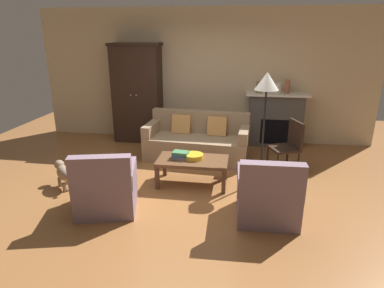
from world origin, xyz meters
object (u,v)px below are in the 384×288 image
Objects in this scene: mantel_vase_terracotta at (287,87)px; side_chair_wooden at (289,143)px; fruit_bowl at (194,156)px; floor_lamp at (267,88)px; book_stack at (180,155)px; dog at (64,173)px; coffee_table at (193,162)px; armoire at (138,93)px; fireplace at (275,119)px; couch at (197,142)px; mantel_vase_bronze at (259,87)px; armchair_near_right at (268,197)px; armchair_near_left at (106,189)px; mantel_vase_cream at (278,88)px.

side_chair_wooden is at bearing -92.76° from mantel_vase_terracotta.
floor_lamp reaches higher than fruit_bowl.
dog is at bearing -166.61° from book_stack.
coffee_table is at bearing -126.80° from mantel_vase_terracotta.
fireplace is at bearing 1.51° from armoire.
coffee_table is at bearing -154.43° from side_chair_wooden.
fireplace reaches higher than couch.
mantel_vase_bronze reaches higher than couch.
couch is 7.23× the size of book_stack.
book_stack is 0.30× the size of side_chair_wooden.
mantel_vase_terracotta is at bearing 80.60° from armchair_near_right.
fireplace is 2.61m from coffee_table.
fireplace is at bearing 52.21° from armchair_near_left.
armoire reaches higher than mantel_vase_bronze.
armoire is 1.20× the size of floor_lamp.
side_chair_wooden is (1.62, -0.43, 0.19)m from couch.
coffee_table is 1.42m from armchair_near_right.
mantel_vase_bronze is at bearing 56.62° from armchair_near_left.
floor_lamp reaches higher than armchair_near_left.
side_chair_wooden reaches higher than book_stack.
fruit_bowl is 1.46× the size of mantel_vase_cream.
coffee_table is 1.25× the size of armchair_near_right.
couch is 2.12× the size of armchair_near_left.
mantel_vase_bronze is at bearing 41.07° from couch.
coffee_table is 2.83m from mantel_vase_terracotta.
fireplace is 2.75× the size of dog.
mantel_vase_terracotta is at bearing 87.24° from side_chair_wooden.
fireplace reaches higher than fruit_bowl.
coffee_table is at bearing -110.99° from fruit_bowl.
fruit_bowl is at bearing -123.55° from fireplace.
armchair_near_right is (1.30, -0.89, -0.16)m from book_stack.
fruit_bowl is 0.18× the size of floor_lamp.
side_chair_wooden is at bearing 25.57° from coffee_table.
armchair_near_right is at bearing -48.63° from armoire.
dog is (-1.95, -0.42, -0.12)m from coffee_table.
book_stack is 2.80m from mantel_vase_cream.
mantel_vase_terracotta is (3.13, 0.06, 0.21)m from armoire.
side_chair_wooden is at bearing 34.02° from armchair_near_left.
couch is 6.39× the size of fruit_bowl.
dog is at bearing -161.65° from side_chair_wooden.
side_chair_wooden is (0.49, -1.41, -0.72)m from mantel_vase_bronze.
mantel_vase_terracotta is 1.98m from floor_lamp.
mantel_vase_terracotta is at bearing 0.00° from mantel_vase_bronze.
mantel_vase_bronze is 4.08m from dog.
armchair_near_right is at bearing -96.04° from fireplace.
armchair_near_right is (-0.32, -3.04, -0.91)m from mantel_vase_cream.
side_chair_wooden is at bearing 18.35° from dog.
mantel_vase_terracotta reaches higher than mantel_vase_cream.
coffee_table is at bearing -123.61° from mantel_vase_cream.
mantel_vase_cream is 4.09m from armchair_near_left.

